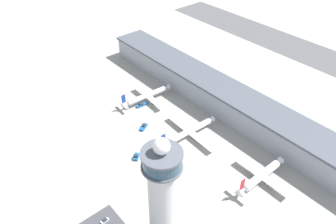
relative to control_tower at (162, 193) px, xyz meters
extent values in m
plane|color=#9E9B93|center=(-49.49, 22.59, -28.94)|extent=(1000.00, 1000.00, 0.00)
cube|color=#9399A3|center=(-49.49, 92.59, -20.71)|extent=(218.71, 22.00, 16.47)
cube|color=#4C515B|center=(-49.49, 92.59, -11.68)|extent=(218.71, 25.00, 1.60)
cube|color=#515154|center=(-49.49, 214.57, -28.94)|extent=(328.06, 44.00, 0.01)
cylinder|color=silver|center=(0.00, 0.00, -6.70)|extent=(11.74, 11.74, 44.48)
cylinder|color=#565B66|center=(0.00, 0.00, 15.94)|extent=(16.16, 16.16, 0.80)
cylinder|color=#334C60|center=(0.00, 0.00, 19.22)|extent=(14.86, 14.86, 5.75)
cylinder|color=#565B66|center=(0.00, 0.00, 22.59)|extent=(16.16, 16.16, 1.00)
sphere|color=white|center=(0.00, 0.00, 26.37)|extent=(6.55, 6.55, 6.55)
cylinder|color=silver|center=(-88.97, 58.82, -24.47)|extent=(5.90, 31.56, 3.83)
cone|color=silver|center=(-87.81, 76.19, -24.47)|extent=(4.05, 3.69, 3.83)
cone|color=silver|center=(-90.16, 40.87, -24.47)|extent=(3.75, 4.82, 3.45)
cube|color=silver|center=(-88.92, 59.44, -25.14)|extent=(33.26, 6.58, 0.44)
cylinder|color=#A8A8B2|center=(-95.78, 60.90, -26.30)|extent=(2.38, 4.34, 2.11)
cylinder|color=#A8A8B2|center=(-81.94, 59.98, -26.30)|extent=(2.38, 4.34, 2.11)
cube|color=navy|center=(-90.22, 39.95, -19.49)|extent=(0.49, 2.81, 6.13)
cube|color=silver|center=(-90.25, 39.55, -24.09)|extent=(10.84, 2.71, 0.24)
cylinder|color=black|center=(-88.00, 73.27, -27.67)|extent=(0.28, 0.28, 2.56)
cylinder|color=black|center=(-86.30, 58.47, -27.67)|extent=(0.28, 0.28, 2.56)
cylinder|color=black|center=(-91.65, 58.82, -27.67)|extent=(0.28, 0.28, 2.56)
cylinder|color=white|center=(-41.61, 55.43, -24.98)|extent=(5.33, 33.85, 3.82)
cone|color=white|center=(-40.78, 73.99, -24.98)|extent=(3.98, 3.61, 3.82)
cone|color=white|center=(-42.47, 36.30, -24.98)|extent=(3.64, 4.74, 3.44)
cube|color=white|center=(-41.58, 56.11, -25.65)|extent=(41.33, 6.24, 0.44)
cylinder|color=#A8A8B2|center=(-50.18, 57.49, -26.81)|extent=(2.29, 4.30, 2.10)
cylinder|color=#A8A8B2|center=(-32.90, 56.72, -26.81)|extent=(2.29, 4.30, 2.10)
cube|color=navy|center=(-42.51, 35.39, -20.01)|extent=(0.43, 2.81, 6.12)
cube|color=white|center=(-42.53, 34.99, -24.60)|extent=(10.79, 2.48, 0.24)
cylinder|color=black|center=(-40.91, 71.07, -27.92)|extent=(0.28, 0.28, 2.05)
cylinder|color=black|center=(-38.94, 55.19, -27.92)|extent=(0.28, 0.28, 2.05)
cylinder|color=black|center=(-44.29, 55.43, -27.92)|extent=(0.28, 0.28, 2.05)
cylinder|color=white|center=(9.57, 60.00, -24.56)|extent=(4.36, 26.60, 4.28)
cone|color=white|center=(9.62, 75.22, -24.56)|extent=(4.30, 3.87, 4.28)
cone|color=white|center=(9.53, 44.14, -24.56)|extent=(3.87, 5.15, 3.86)
cube|color=white|center=(9.58, 60.53, -25.31)|extent=(33.28, 4.49, 0.44)
cylinder|color=#A8A8B2|center=(2.59, 61.55, -26.61)|extent=(2.37, 4.72, 2.36)
cylinder|color=#A8A8B2|center=(16.56, 61.52, -26.61)|extent=(2.37, 4.72, 2.36)
cube|color=red|center=(9.53, 43.11, -18.99)|extent=(0.31, 2.80, 6.86)
cube|color=white|center=(9.53, 42.71, -24.13)|extent=(12.00, 2.03, 0.24)
cylinder|color=black|center=(9.61, 72.10, -27.82)|extent=(0.28, 0.28, 2.24)
cylinder|color=black|center=(12.57, 59.73, -27.82)|extent=(0.28, 0.28, 2.24)
cylinder|color=black|center=(6.57, 59.74, -27.82)|extent=(0.28, 0.28, 2.24)
cube|color=black|center=(-66.25, 38.36, -28.88)|extent=(4.88, 6.36, 0.12)
cube|color=#195699|center=(-66.25, 38.36, -28.26)|extent=(5.48, 7.41, 1.37)
cube|color=#232D38|center=(-66.57, 38.98, -27.01)|extent=(2.98, 2.90, 1.12)
cube|color=black|center=(-47.65, 19.29, -28.88)|extent=(5.07, 5.33, 0.12)
cube|color=#195699|center=(-47.65, 19.29, -28.22)|extent=(5.76, 6.11, 1.44)
cube|color=#232D38|center=(-47.28, 18.85, -26.91)|extent=(2.87, 2.81, 1.18)
cube|color=black|center=(-86.48, 52.15, -28.88)|extent=(2.53, 7.22, 0.12)
cube|color=#195699|center=(-86.48, 52.15, -28.22)|extent=(2.69, 8.58, 1.46)
cube|color=#232D38|center=(-86.53, 51.31, -26.89)|extent=(2.09, 2.65, 1.19)
cube|color=black|center=(-22.91, -17.12, -28.88)|extent=(1.81, 3.43, 0.12)
cube|color=silver|center=(-22.91, -17.12, -28.54)|extent=(1.90, 4.08, 0.82)
cube|color=#232D38|center=(-22.91, -17.02, -27.79)|extent=(1.62, 2.26, 0.67)
camera|label=1|loc=(66.97, -53.57, 107.59)|focal=35.00mm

